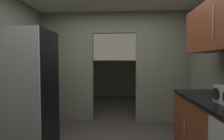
{
  "coord_description": "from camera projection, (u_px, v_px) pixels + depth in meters",
  "views": [
    {
      "loc": [
        0.2,
        -2.5,
        1.42
      ],
      "look_at": [
        -0.0,
        0.82,
        1.25
      ],
      "focal_mm": 29.0,
      "sensor_mm": 36.0,
      "label": 1
    }
  ],
  "objects": [
    {
      "name": "kitchen_partition",
      "position": [
        115.0,
        64.0,
        4.25
      ],
      "size": [
        3.46,
        0.12,
        2.55
      ],
      "color": "gray",
      "rests_on": "ground"
    },
    {
      "name": "adjoining_room_shell",
      "position": [
        117.0,
        65.0,
        6.33
      ],
      "size": [
        3.46,
        3.11,
        2.55
      ],
      "color": "gray",
      "rests_on": "ground"
    },
    {
      "name": "refrigerator",
      "position": [
        23.0,
        92.0,
        2.75
      ],
      "size": [
        0.85,
        0.75,
        1.88
      ],
      "color": "black",
      "rests_on": "ground"
    }
  ]
}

